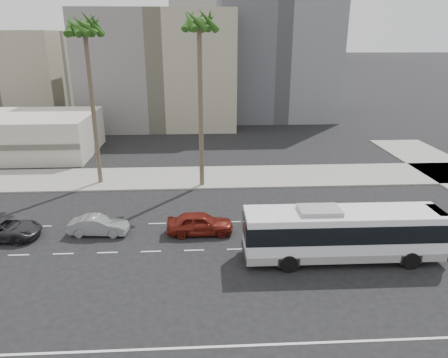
{
  "coord_description": "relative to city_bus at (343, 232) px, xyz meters",
  "views": [
    {
      "loc": [
        -5.29,
        -25.48,
        14.21
      ],
      "look_at": [
        -3.68,
        4.0,
        3.86
      ],
      "focal_mm": 32.87,
      "sensor_mm": 36.0,
      "label": 1
    }
  ],
  "objects": [
    {
      "name": "palm_near",
      "position": [
        -9.23,
        14.71,
        12.94
      ],
      "size": [
        4.88,
        4.88,
        16.44
      ],
      "rotation": [
        0.0,
        0.0,
        0.07
      ],
      "color": "brown",
      "rests_on": "ground"
    },
    {
      "name": "car_c",
      "position": [
        -23.92,
        4.25,
        -1.21
      ],
      "size": [
        2.72,
        5.51,
        1.5
      ],
      "primitive_type": "imported",
      "rotation": [
        0.0,
        0.0,
        1.53
      ],
      "color": "#252528",
      "rests_on": "ground"
    },
    {
      "name": "highrise_far",
      "position": [
        66.15,
        261.65,
        28.04
      ],
      "size": [
        22.0,
        22.0,
        60.0
      ],
      "primitive_type": "cube",
      "color": "#565F69",
      "rests_on": "ground"
    },
    {
      "name": "midrise_gray_center",
      "position": [
        4.15,
        53.65,
        11.04
      ],
      "size": [
        20.0,
        20.0,
        26.0
      ],
      "primitive_type": "cube",
      "color": "#56585D",
      "rests_on": "ground"
    },
    {
      "name": "commercial_low",
      "position": [
        -33.85,
        27.64,
        0.54
      ],
      "size": [
        22.0,
        12.16,
        5.0
      ],
      "color": "beige",
      "rests_on": "ground"
    },
    {
      "name": "palm_mid",
      "position": [
        -19.54,
        16.06,
        12.57
      ],
      "size": [
        5.23,
        5.23,
        16.16
      ],
      "rotation": [
        0.0,
        0.0,
        -0.41
      ],
      "color": "brown",
      "rests_on": "ground"
    },
    {
      "name": "ground",
      "position": [
        -3.85,
        1.65,
        -1.96
      ],
      "size": [
        700.0,
        700.0,
        0.0
      ],
      "primitive_type": "plane",
      "color": "black",
      "rests_on": "ground"
    },
    {
      "name": "car_b",
      "position": [
        -17.04,
        4.57,
        -1.25
      ],
      "size": [
        1.86,
        4.46,
        1.43
      ],
      "primitive_type": "imported",
      "rotation": [
        0.0,
        0.0,
        1.49
      ],
      "color": "gray",
      "rests_on": "ground"
    },
    {
      "name": "car_a",
      "position": [
        -9.43,
        4.26,
        -1.11
      ],
      "size": [
        2.01,
        4.98,
        1.7
      ],
      "primitive_type": "imported",
      "rotation": [
        0.0,
        0.0,
        1.57
      ],
      "color": "maroon",
      "rests_on": "ground"
    },
    {
      "name": "sidewalk_north",
      "position": [
        -3.85,
        17.15,
        -1.89
      ],
      "size": [
        120.0,
        7.0,
        0.15
      ],
      "primitive_type": "cube",
      "color": "gray",
      "rests_on": "ground"
    },
    {
      "name": "midrise_beige_west",
      "position": [
        -15.85,
        46.65,
        7.04
      ],
      "size": [
        24.0,
        18.0,
        18.0
      ],
      "primitive_type": "cube",
      "color": "gray",
      "rests_on": "ground"
    },
    {
      "name": "city_bus",
      "position": [
        0.0,
        0.0,
        0.0
      ],
      "size": [
        13.02,
        3.19,
        3.74
      ],
      "rotation": [
        0.0,
        0.0,
        -0.01
      ],
      "color": "silver",
      "rests_on": "ground"
    },
    {
      "name": "midrise_beige_far",
      "position": [
        -41.85,
        51.65,
        5.54
      ],
      "size": [
        18.0,
        16.0,
        15.0
      ],
      "primitive_type": "cube",
      "color": "gray",
      "rests_on": "ground"
    }
  ]
}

